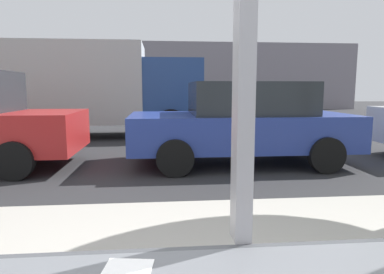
% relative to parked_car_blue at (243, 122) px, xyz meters
% --- Properties ---
extents(ground_plane, '(60.00, 60.00, 0.00)m').
position_rel_parked_car_blue_xyz_m(ground_plane, '(-1.38, 2.32, -0.82)').
color(ground_plane, '#2D2D30').
extents(sidewalk_strip, '(16.00, 2.80, 0.15)m').
position_rel_parked_car_blue_xyz_m(sidewalk_strip, '(-1.38, -4.08, -0.75)').
color(sidewalk_strip, '#B2ADA3').
rests_on(sidewalk_strip, ground).
extents(building_facade_far, '(28.00, 1.20, 4.70)m').
position_rel_parked_car_blue_xyz_m(building_facade_far, '(-1.38, 18.02, 1.53)').
color(building_facade_far, gray).
rests_on(building_facade_far, ground).
extents(napkin_wrapper, '(0.13, 0.11, 0.00)m').
position_rel_parked_car_blue_xyz_m(napkin_wrapper, '(-1.70, -5.74, 0.20)').
color(napkin_wrapper, white).
rests_on(napkin_wrapper, window_counter).
extents(parked_car_blue, '(4.27, 2.06, 1.60)m').
position_rel_parked_car_blue_xyz_m(parked_car_blue, '(0.00, 0.00, 0.00)').
color(parked_car_blue, '#283D93').
rests_on(parked_car_blue, ground).
extents(box_truck, '(7.03, 2.44, 2.80)m').
position_rel_parked_car_blue_xyz_m(box_truck, '(-3.98, 4.25, 0.73)').
color(box_truck, beige).
rests_on(box_truck, ground).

